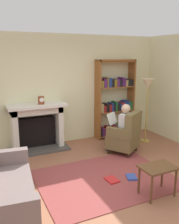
% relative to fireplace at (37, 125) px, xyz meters
% --- Properties ---
extents(ground, '(14.00, 14.00, 0.00)m').
position_rel_fireplace_xyz_m(ground, '(0.75, -2.30, -0.58)').
color(ground, '#975D41').
extents(back_wall, '(5.60, 0.10, 2.70)m').
position_rel_fireplace_xyz_m(back_wall, '(0.75, 0.25, 0.77)').
color(back_wall, beige).
rests_on(back_wall, ground).
extents(area_rug, '(2.40, 1.80, 0.01)m').
position_rel_fireplace_xyz_m(area_rug, '(0.75, -2.00, -0.58)').
color(area_rug, brown).
rests_on(area_rug, ground).
extents(fireplace, '(1.36, 0.64, 1.10)m').
position_rel_fireplace_xyz_m(fireplace, '(0.00, 0.00, 0.00)').
color(fireplace, '#4C4742').
rests_on(fireplace, ground).
extents(mantel_clock, '(0.14, 0.14, 0.18)m').
position_rel_fireplace_xyz_m(mantel_clock, '(0.10, -0.10, 0.61)').
color(mantel_clock, brown).
rests_on(mantel_clock, fireplace).
extents(bookshelf, '(1.08, 0.32, 2.09)m').
position_rel_fireplace_xyz_m(bookshelf, '(2.15, 0.04, 0.39)').
color(bookshelf, brown).
rests_on(bookshelf, ground).
extents(armchair_reading, '(0.88, 0.87, 0.97)m').
position_rel_fireplace_xyz_m(armchair_reading, '(1.76, -1.11, -0.16)').
color(armchair_reading, '#331E14').
rests_on(armchair_reading, ground).
extents(seated_reader, '(0.55, 0.59, 1.14)m').
position_rel_fireplace_xyz_m(seated_reader, '(1.69, -1.01, 0.04)').
color(seated_reader, silver).
rests_on(seated_reader, ground).
extents(sofa_floral, '(0.90, 1.77, 0.85)m').
position_rel_fireplace_xyz_m(sofa_floral, '(-1.02, -2.24, -0.26)').
color(sofa_floral, slate).
rests_on(sofa_floral, ground).
extents(side_table, '(0.56, 0.39, 0.50)m').
position_rel_fireplace_xyz_m(side_table, '(1.24, -2.80, -0.17)').
color(side_table, brown).
rests_on(side_table, ground).
extents(scattered_books, '(0.59, 0.34, 0.03)m').
position_rel_fireplace_xyz_m(scattered_books, '(1.00, -2.15, -0.55)').
color(scattered_books, red).
rests_on(scattered_books, area_rug).
extents(floor_lamp, '(0.32, 0.32, 1.63)m').
position_rel_fireplace_xyz_m(floor_lamp, '(2.65, -0.69, 0.79)').
color(floor_lamp, '#B7933F').
rests_on(floor_lamp, ground).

